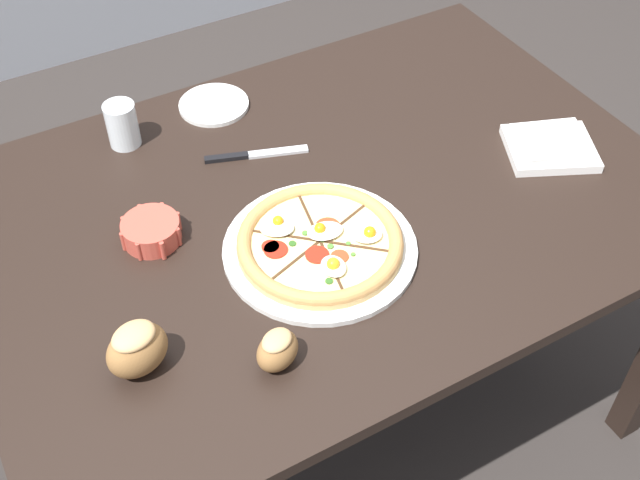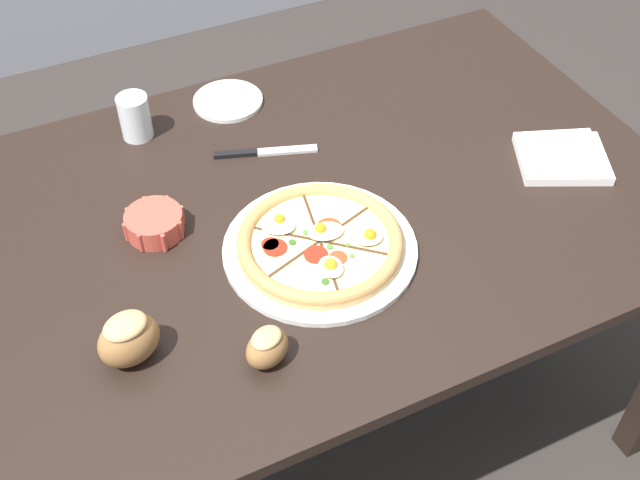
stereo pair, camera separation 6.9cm
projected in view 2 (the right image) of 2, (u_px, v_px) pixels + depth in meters
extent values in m
plane|color=#2D2826|center=(325.00, 406.00, 2.13)|extent=(12.00, 12.00, 0.00)
cube|color=black|center=(327.00, 204.00, 1.61)|extent=(1.40, 0.98, 0.03)
cube|color=black|center=(8.00, 285.00, 1.95)|extent=(0.06, 0.06, 0.72)
cube|color=black|center=(460.00, 140.00, 2.35)|extent=(0.06, 0.06, 0.72)
cylinder|color=white|center=(320.00, 249.00, 1.49)|extent=(0.36, 0.36, 0.01)
cylinder|color=tan|center=(320.00, 245.00, 1.48)|extent=(0.31, 0.31, 0.01)
cylinder|color=beige|center=(320.00, 242.00, 1.48)|extent=(0.27, 0.27, 0.00)
torus|color=tan|center=(320.00, 241.00, 1.48)|extent=(0.31, 0.31, 0.03)
cube|color=#472D19|center=(286.00, 234.00, 1.49)|extent=(0.10, 0.09, 0.00)
cube|color=#472D19|center=(294.00, 259.00, 1.44)|extent=(0.13, 0.05, 0.00)
cube|color=#472D19|center=(329.00, 267.00, 1.43)|extent=(0.03, 0.13, 0.00)
cube|color=#472D19|center=(355.00, 248.00, 1.46)|extent=(0.10, 0.09, 0.00)
cube|color=#472D19|center=(345.00, 223.00, 1.51)|extent=(0.13, 0.05, 0.00)
cube|color=#472D19|center=(311.00, 217.00, 1.52)|extent=(0.03, 0.13, 0.00)
cylinder|color=red|center=(275.00, 248.00, 1.46)|extent=(0.04, 0.04, 0.00)
cylinder|color=red|center=(338.00, 258.00, 1.45)|extent=(0.03, 0.03, 0.00)
cylinder|color=red|center=(316.00, 255.00, 1.45)|extent=(0.04, 0.04, 0.00)
cylinder|color=red|center=(329.00, 227.00, 1.50)|extent=(0.05, 0.05, 0.00)
cylinder|color=red|center=(270.00, 244.00, 1.47)|extent=(0.03, 0.03, 0.00)
ellipsoid|color=white|center=(331.00, 267.00, 1.42)|extent=(0.05, 0.06, 0.01)
sphere|color=#F4AD1E|center=(330.00, 265.00, 1.42)|extent=(0.02, 0.02, 0.02)
ellipsoid|color=white|center=(278.00, 226.00, 1.49)|extent=(0.08, 0.07, 0.01)
sphere|color=orange|center=(280.00, 219.00, 1.50)|extent=(0.02, 0.02, 0.02)
ellipsoid|color=white|center=(368.00, 236.00, 1.47)|extent=(0.07, 0.07, 0.01)
sphere|color=orange|center=(370.00, 235.00, 1.47)|extent=(0.02, 0.02, 0.02)
ellipsoid|color=white|center=(326.00, 231.00, 1.48)|extent=(0.08, 0.06, 0.01)
sphere|color=orange|center=(321.00, 228.00, 1.48)|extent=(0.02, 0.02, 0.02)
cylinder|color=#477A2D|center=(330.00, 247.00, 1.46)|extent=(0.01, 0.01, 0.00)
cylinder|color=#477A2D|center=(306.00, 232.00, 1.49)|extent=(0.01, 0.01, 0.00)
cylinder|color=#386B23|center=(323.00, 238.00, 1.48)|extent=(0.01, 0.01, 0.00)
cylinder|color=#2D5B1E|center=(325.00, 281.00, 1.40)|extent=(0.01, 0.01, 0.00)
cylinder|color=#477A2D|center=(322.00, 240.00, 1.48)|extent=(0.01, 0.01, 0.00)
cylinder|color=#2D5B1E|center=(292.00, 242.00, 1.47)|extent=(0.01, 0.01, 0.00)
cylinder|color=#477A2D|center=(348.00, 245.00, 1.47)|extent=(0.01, 0.01, 0.00)
cylinder|color=#477A2D|center=(352.00, 256.00, 1.45)|extent=(0.01, 0.01, 0.00)
cylinder|color=#C64C3D|center=(154.00, 223.00, 1.52)|extent=(0.11, 0.11, 0.04)
cylinder|color=beige|center=(154.00, 221.00, 1.51)|extent=(0.09, 0.09, 0.02)
cylinder|color=#C64C3D|center=(182.00, 215.00, 1.53)|extent=(0.01, 0.01, 0.04)
cylinder|color=#C64C3D|center=(168.00, 205.00, 1.55)|extent=(0.01, 0.01, 0.04)
cylinder|color=#C64C3D|center=(146.00, 205.00, 1.55)|extent=(0.01, 0.01, 0.04)
cylinder|color=#C64C3D|center=(129.00, 217.00, 1.53)|extent=(0.01, 0.01, 0.04)
cylinder|color=#C64C3D|center=(126.00, 232.00, 1.50)|extent=(0.01, 0.01, 0.04)
cylinder|color=#C64C3D|center=(141.00, 243.00, 1.48)|extent=(0.01, 0.01, 0.04)
cylinder|color=#C64C3D|center=(163.00, 242.00, 1.48)|extent=(0.01, 0.01, 0.04)
cylinder|color=#C64C3D|center=(181.00, 230.00, 1.50)|extent=(0.01, 0.01, 0.04)
cube|color=white|center=(562.00, 158.00, 1.67)|extent=(0.23, 0.22, 0.02)
cube|color=white|center=(564.00, 152.00, 1.66)|extent=(0.18, 0.17, 0.02)
ellipsoid|color=olive|center=(129.00, 340.00, 1.29)|extent=(0.12, 0.10, 0.09)
ellipsoid|color=tan|center=(125.00, 326.00, 1.27)|extent=(0.09, 0.07, 0.03)
ellipsoid|color=olive|center=(267.00, 348.00, 1.30)|extent=(0.10, 0.09, 0.07)
ellipsoid|color=tan|center=(266.00, 338.00, 1.28)|extent=(0.07, 0.06, 0.02)
cube|color=silver|center=(287.00, 150.00, 1.70)|extent=(0.13, 0.06, 0.01)
cube|color=black|center=(235.00, 154.00, 1.69)|extent=(0.09, 0.04, 0.01)
cylinder|color=white|center=(135.00, 117.00, 1.70)|extent=(0.07, 0.07, 0.10)
cylinder|color=silver|center=(136.00, 124.00, 1.72)|extent=(0.06, 0.06, 0.06)
cylinder|color=white|center=(228.00, 101.00, 1.82)|extent=(0.16, 0.16, 0.01)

